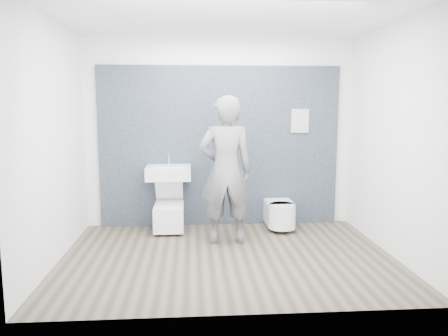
{
  "coord_description": "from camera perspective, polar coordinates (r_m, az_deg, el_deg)",
  "views": [
    {
      "loc": [
        -0.41,
        -5.08,
        1.82
      ],
      "look_at": [
        0.0,
        0.6,
        1.0
      ],
      "focal_mm": 35.0,
      "sensor_mm": 36.0,
      "label": 1
    }
  ],
  "objects": [
    {
      "name": "toilet_rounded",
      "position": [
        6.51,
        7.35,
        -5.97
      ],
      "size": [
        0.39,
        0.66,
        0.36
      ],
      "color": "white",
      "rests_on": "ground"
    },
    {
      "name": "info_placard",
      "position": [
        6.95,
        9.57,
        -7.1
      ],
      "size": [
        0.27,
        0.03,
        0.35
      ],
      "primitive_type": "cube",
      "color": "white",
      "rests_on": "ground"
    },
    {
      "name": "washbasin",
      "position": [
        6.36,
        -7.24,
        -0.56
      ],
      "size": [
        0.64,
        0.48,
        0.48
      ],
      "color": "white",
      "rests_on": "ground"
    },
    {
      "name": "ground",
      "position": [
        5.41,
        0.47,
        -11.46
      ],
      "size": [
        4.0,
        4.0,
        0.0
      ],
      "primitive_type": "plane",
      "color": "brown",
      "rests_on": "ground"
    },
    {
      "name": "toilet_square",
      "position": [
        6.42,
        -7.17,
        -6.1
      ],
      "size": [
        0.42,
        0.61,
        0.73
      ],
      "color": "white",
      "rests_on": "ground"
    },
    {
      "name": "tile_wall",
      "position": [
        6.81,
        -0.54,
        -7.3
      ],
      "size": [
        3.6,
        0.06,
        2.4
      ],
      "primitive_type": "cube",
      "color": "black",
      "rests_on": "ground"
    },
    {
      "name": "visitor",
      "position": [
        5.72,
        0.24,
        -0.32
      ],
      "size": [
        0.73,
        0.49,
        1.95
      ],
      "primitive_type": "imported",
      "rotation": [
        0.0,
        0.0,
        3.18
      ],
      "color": "slate",
      "rests_on": "ground"
    },
    {
      "name": "room_shell",
      "position": [
        5.1,
        0.49,
        7.28
      ],
      "size": [
        4.0,
        4.0,
        4.0
      ],
      "color": "silver",
      "rests_on": "ground"
    }
  ]
}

